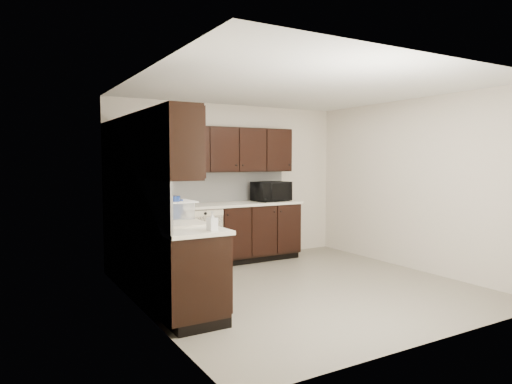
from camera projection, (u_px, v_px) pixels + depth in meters
floor at (301, 287)px, 5.77m from camera, size 4.00×4.00×0.00m
ceiling at (303, 87)px, 5.60m from camera, size 4.00×4.00×0.00m
wall_back at (229, 182)px, 7.41m from camera, size 4.00×0.02×2.50m
wall_left at (144, 195)px, 4.68m from camera, size 0.02×4.00×2.50m
wall_right at (413, 185)px, 6.69m from camera, size 0.02×4.00×2.50m
wall_front at (438, 201)px, 3.96m from camera, size 4.00×0.02×2.50m
lower_cabinets at (193, 248)px, 6.19m from camera, size 3.00×2.80×0.90m
countertop at (193, 211)px, 6.15m from camera, size 3.03×2.83×0.04m
backsplash at (172, 192)px, 6.21m from camera, size 3.00×2.80×0.48m
upper_cabinets at (183, 148)px, 6.13m from camera, size 3.00×2.80×0.70m
dishwasher at (205, 234)px, 6.59m from camera, size 0.58×0.04×0.78m
sink at (174, 228)px, 4.85m from camera, size 0.54×0.82×0.42m
microwave at (271, 191)px, 7.42m from camera, size 0.60×0.43×0.32m
soap_bottle_a at (212, 221)px, 4.31m from camera, size 0.10×0.10×0.18m
soap_bottle_b at (133, 205)px, 5.65m from camera, size 0.10×0.11×0.23m
toaster_oven at (127, 202)px, 6.26m from camera, size 0.36×0.31×0.19m
storage_bin at (170, 211)px, 5.10m from camera, size 0.60×0.51×0.20m
blue_pitcher at (172, 208)px, 5.07m from camera, size 0.19×0.19×0.27m
teal_tumbler at (155, 205)px, 5.94m from camera, size 0.10×0.10×0.18m
paper_towel_roll at (147, 199)px, 6.04m from camera, size 0.17×0.17×0.32m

